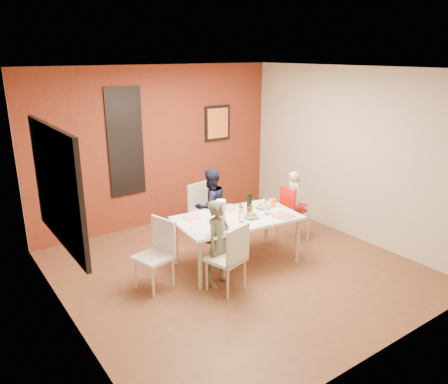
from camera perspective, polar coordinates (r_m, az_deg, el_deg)
ground at (r=6.20m, az=1.62°, el=-9.98°), size 4.50×4.50×0.00m
ceiling at (r=5.49m, az=1.88°, el=15.81°), size 4.50×4.50×0.02m
wall_back at (r=7.57m, az=-8.59°, el=5.88°), size 4.50×0.02×2.70m
wall_front at (r=4.22m, az=20.44°, el=-4.81°), size 4.50×0.02×2.70m
wall_left at (r=4.76m, az=-20.49°, el=-2.25°), size 0.02×4.50×2.70m
wall_right at (r=7.24m, az=16.20°, el=4.82°), size 0.02×4.50×2.70m
brick_accent_wall at (r=7.55m, az=-8.52°, el=5.85°), size 4.50×0.02×2.70m
picture_window_frame at (r=4.89m, az=-21.04°, el=0.68°), size 0.05×1.70×1.30m
picture_window_pane at (r=4.90m, az=-20.87°, el=0.71°), size 0.02×1.55×1.15m
glassblock_strip at (r=7.26m, az=-12.76°, el=6.34°), size 0.55×0.03×1.70m
glassblock_surround at (r=7.26m, az=-12.74°, el=6.34°), size 0.60×0.03×1.76m
art_print_frame at (r=8.08m, az=-0.86°, el=8.99°), size 0.54×0.03×0.64m
art_print_canvas at (r=8.06m, az=-0.80°, el=8.98°), size 0.44×0.01×0.54m
dining_table at (r=6.10m, az=1.72°, el=-3.81°), size 1.79×1.12×0.71m
chair_near at (r=5.45m, az=0.90°, el=-8.21°), size 0.51×0.51×0.90m
chair_far at (r=7.07m, az=-2.89°, el=-2.03°), size 0.47×0.47×0.88m
chair_left at (r=5.65m, az=-8.62°, el=-7.46°), size 0.51×0.51×0.89m
high_chair at (r=6.95m, az=8.84°, el=-2.17°), size 0.39×0.39×0.90m
child_near at (r=5.58m, az=-0.72°, el=-6.75°), size 0.49×0.40×1.14m
child_far at (r=6.85m, az=-1.75°, el=-1.78°), size 0.60×0.48×1.18m
toddler at (r=6.87m, az=9.08°, el=0.20°), size 0.24×0.33×0.61m
plate_near_left at (r=5.64m, az=-0.26°, el=-4.94°), size 0.29×0.29×0.01m
plate_far_mid at (r=6.43m, az=0.85°, el=-2.02°), size 0.27×0.27×0.01m
plate_near_right at (r=6.15m, az=7.73°, el=-3.09°), size 0.28×0.28×0.01m
plate_far_left at (r=6.07m, az=-4.18°, el=-3.29°), size 0.27×0.27×0.01m
salad_bowl_a at (r=6.04m, az=3.55°, el=-3.16°), size 0.24×0.24×0.05m
salad_bowl_b at (r=6.44m, az=5.03°, el=-1.84°), size 0.24×0.24×0.06m
wine_bottle at (r=6.17m, az=3.34°, el=-1.52°), size 0.08×0.08×0.29m
wine_glass_a at (r=5.88m, az=2.30°, el=-2.96°), size 0.07×0.07×0.20m
wine_glass_b at (r=6.18m, az=5.65°, el=-1.92°), size 0.08×0.08×0.22m
paper_towel_roll at (r=5.87m, az=-0.40°, el=-2.49°), size 0.13×0.13×0.30m
condiment_red at (r=6.11m, az=3.21°, el=-2.54°), size 0.03×0.03×0.13m
condiment_green at (r=6.16m, az=3.56°, el=-2.26°), size 0.04×0.04×0.15m
condiment_brown at (r=6.18m, az=2.14°, el=-2.18°), size 0.04×0.04×0.15m
sippy_cup at (r=6.49m, az=6.47°, el=-1.42°), size 0.07×0.07×0.12m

